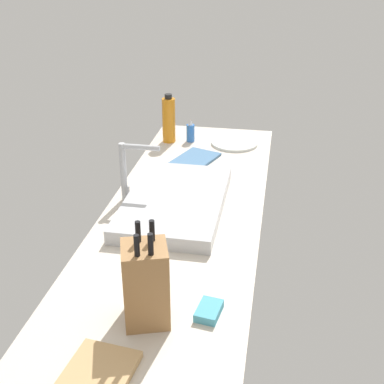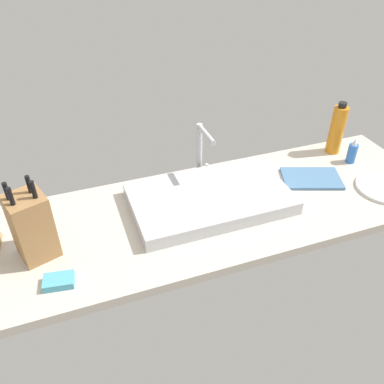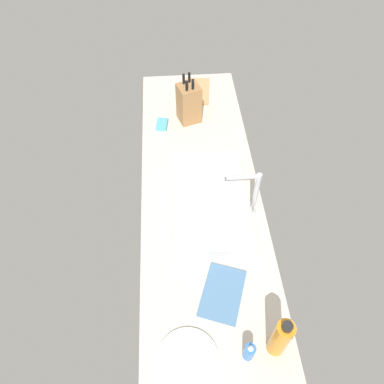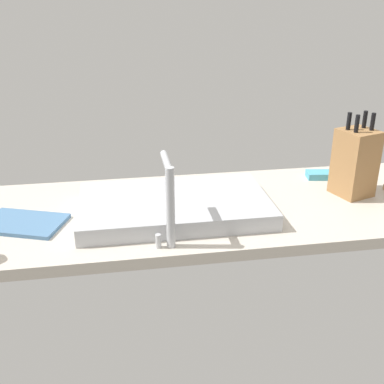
% 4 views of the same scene
% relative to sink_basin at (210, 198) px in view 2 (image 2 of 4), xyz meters
% --- Properties ---
extents(countertop_slab, '(1.98, 0.58, 0.04)m').
position_rel_sink_basin_xyz_m(countertop_slab, '(-0.08, -0.03, -0.04)').
color(countertop_slab, beige).
rests_on(countertop_slab, ground).
extents(sink_basin, '(0.59, 0.35, 0.05)m').
position_rel_sink_basin_xyz_m(sink_basin, '(0.00, 0.00, 0.00)').
color(sink_basin, '#B7BABF').
rests_on(sink_basin, countertop_slab).
extents(faucet, '(0.06, 0.16, 0.23)m').
position_rel_sink_basin_xyz_m(faucet, '(0.04, 0.19, 0.11)').
color(faucet, '#B7BABF').
rests_on(faucet, countertop_slab).
extents(knife_block, '(0.14, 0.14, 0.28)m').
position_rel_sink_basin_xyz_m(knife_block, '(-0.62, -0.05, 0.09)').
color(knife_block, '#9E7042').
rests_on(knife_block, countertop_slab).
extents(soap_bottle, '(0.04, 0.04, 0.11)m').
position_rel_sink_basin_xyz_m(soap_bottle, '(0.70, 0.07, 0.02)').
color(soap_bottle, blue).
rests_on(soap_bottle, countertop_slab).
extents(water_bottle, '(0.06, 0.06, 0.24)m').
position_rel_sink_basin_xyz_m(water_bottle, '(0.68, 0.17, 0.09)').
color(water_bottle, orange).
rests_on(water_bottle, countertop_slab).
extents(dish_towel, '(0.27, 0.22, 0.01)m').
position_rel_sink_basin_xyz_m(dish_towel, '(0.46, 0.01, -0.02)').
color(dish_towel, teal).
rests_on(dish_towel, countertop_slab).
extents(dish_sponge, '(0.10, 0.07, 0.02)m').
position_rel_sink_basin_xyz_m(dish_sponge, '(-0.57, -0.21, -0.01)').
color(dish_sponge, '#4CA3BC').
rests_on(dish_sponge, countertop_slab).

